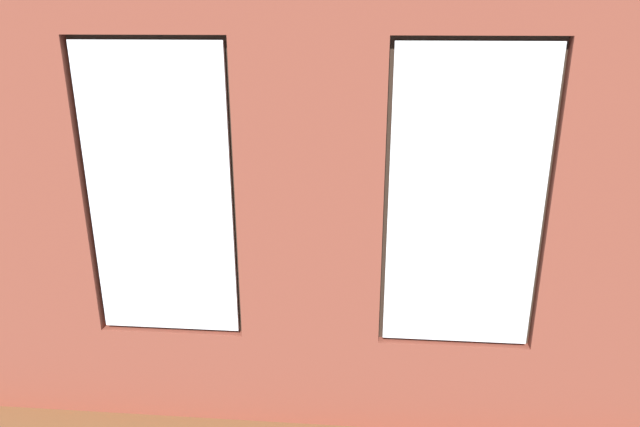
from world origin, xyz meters
TOP-DOWN VIEW (x-y plane):
  - ground_plane at (0.00, 0.00)m, footprint 6.28×5.44m
  - brick_wall_with_windows at (0.00, 2.34)m, footprint 5.68×0.30m
  - white_wall_right at (2.79, 0.20)m, footprint 0.10×4.44m
  - couch_by_window at (0.14, 1.69)m, footprint 1.91×0.87m
  - couch_left at (-2.14, 0.27)m, footprint 1.03×2.03m
  - coffee_table at (0.32, 0.16)m, footprint 1.38×0.86m
  - cup_ceramic at (-0.06, 0.01)m, footprint 0.08×0.08m
  - candle_jar at (0.74, 0.29)m, footprint 0.08×0.08m
  - table_plant_small at (0.22, 0.29)m, footprint 0.12×0.12m
  - remote_gray at (0.49, 0.05)m, footprint 0.18×0.09m
  - media_console at (2.49, 0.00)m, footprint 1.28×0.42m
  - tv_flatscreen at (2.49, 0.00)m, footprint 1.13×0.20m
  - papasan_chair at (0.70, -1.46)m, footprint 1.17×1.17m
  - potted_plant_beside_window_right at (2.09, 1.78)m, footprint 0.83×0.67m
  - potted_plant_foreground_right at (2.19, -1.67)m, footprint 0.90×0.88m
  - potted_plant_near_tv at (1.94, 1.10)m, footprint 0.99×1.04m
  - potted_plant_corner_far_left at (-2.28, 1.78)m, footprint 0.87×1.03m
  - potted_plant_between_couches at (-1.27, 1.64)m, footprint 0.63×0.63m
  - potted_plant_by_left_couch at (-1.74, -1.17)m, footprint 0.38×0.38m
  - potted_plant_corner_near_left at (-2.29, -1.72)m, footprint 0.91×0.94m
  - potted_plant_mid_room_small at (-0.48, -0.50)m, footprint 0.46×0.46m

SIDE VIEW (x-z plane):
  - ground_plane at x=0.00m, z-range -0.10..0.00m
  - media_console at x=2.49m, z-range 0.00..0.57m
  - couch_left at x=-2.14m, z-range -0.07..0.73m
  - couch_by_window at x=0.14m, z-range -0.07..0.73m
  - potted_plant_by_left_couch at x=-1.74m, z-range 0.09..0.63m
  - coffee_table at x=0.32m, z-range 0.17..0.63m
  - potted_plant_mid_room_small at x=-0.48m, z-range 0.10..0.80m
  - papasan_chair at x=0.70m, z-range 0.10..0.81m
  - remote_gray at x=0.49m, z-range 0.46..0.48m
  - cup_ceramic at x=-0.06m, z-range 0.46..0.55m
  - candle_jar at x=0.74m, z-range 0.46..0.56m
  - table_plant_small at x=0.22m, z-range 0.46..0.67m
  - potted_plant_beside_window_right at x=2.09m, z-range 0.02..1.30m
  - potted_plant_between_couches at x=-1.27m, z-range 0.15..1.17m
  - potted_plant_corner_far_left at x=-2.28m, z-range 0.06..1.27m
  - potted_plant_foreground_right at x=2.19m, z-range 0.05..1.33m
  - potted_plant_corner_near_left at x=-2.29m, z-range 0.03..1.35m
  - potted_plant_near_tv at x=1.94m, z-range 0.05..1.45m
  - tv_flatscreen at x=2.49m, z-range 0.57..1.31m
  - brick_wall_with_windows at x=0.00m, z-range -0.04..3.10m
  - white_wall_right at x=2.79m, z-range 0.00..3.14m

